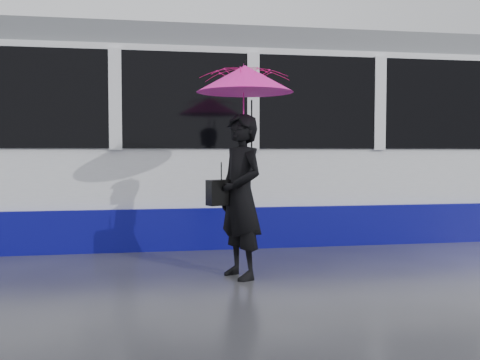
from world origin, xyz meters
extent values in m
plane|color=#28282D|center=(0.00, 0.00, 0.00)|extent=(90.00, 90.00, 0.00)
cube|color=#3F3D38|center=(0.00, 1.78, 0.01)|extent=(34.00, 0.07, 0.02)
cube|color=#3F3D38|center=(0.00, 3.22, 0.01)|extent=(34.00, 0.07, 0.02)
cube|color=white|center=(3.31, 2.50, 1.52)|extent=(24.00, 2.40, 2.95)
cube|color=#0A0A77|center=(3.31, 2.50, 0.31)|extent=(24.00, 2.56, 0.62)
cube|color=black|center=(3.31, 2.50, 2.20)|extent=(23.00, 2.48, 1.40)
cube|color=slate|center=(3.31, 2.50, 3.17)|extent=(23.60, 2.20, 0.35)
imported|color=black|center=(0.31, -0.56, 0.94)|extent=(0.69, 0.81, 1.88)
imported|color=#E0124C|center=(0.36, -0.56, 1.98)|extent=(1.36, 1.37, 0.94)
cone|color=#E0124C|center=(0.36, -0.56, 2.28)|extent=(1.46, 1.46, 0.31)
cylinder|color=black|center=(0.36, -0.56, 2.45)|extent=(0.01, 0.01, 0.07)
cylinder|color=black|center=(0.45, -0.53, 1.63)|extent=(0.02, 0.02, 0.82)
cube|color=black|center=(0.09, -0.54, 0.99)|extent=(0.37, 0.27, 0.29)
cylinder|color=black|center=(0.09, -0.54, 1.22)|extent=(0.01, 0.01, 0.18)
camera|label=1|loc=(-0.71, -6.57, 1.45)|focal=40.00mm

